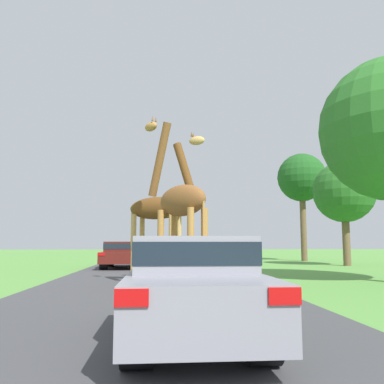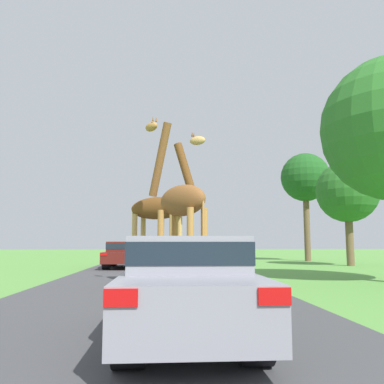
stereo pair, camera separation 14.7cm
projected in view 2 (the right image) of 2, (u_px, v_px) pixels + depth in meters
The scene contains 8 objects.
road at pixel (159, 261), 29.84m from camera, with size 7.29×120.00×0.00m.
giraffe_near_road at pixel (179, 206), 11.87m from camera, with size 2.05×2.40×5.42m.
giraffe_companion at pixel (161, 211), 13.98m from camera, with size 2.72×1.79×5.09m.
car_lead_maroon at pixel (187, 284), 5.79m from camera, with size 1.75×4.14×1.45m.
car_queue_right at pixel (125, 254), 22.09m from camera, with size 1.95×4.65×1.40m.
car_queue_left at pixel (190, 251), 30.30m from camera, with size 1.86×4.49×1.27m.
tree_centre_back at pixel (347, 192), 24.26m from camera, with size 3.69×3.69×6.24m.
tree_right_cluster at pixel (305, 178), 30.56m from camera, with size 3.63×3.63×8.05m.
Camera 2 is at (0.35, -0.33, 1.37)m, focal length 38.00 mm.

